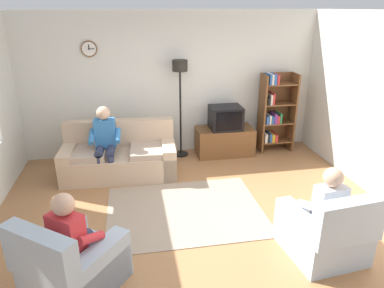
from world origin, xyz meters
The scene contains 13 objects.
ground_plane centered at (0.00, 0.00, 0.00)m, with size 12.00×12.00×0.00m, color #9E6B42.
back_wall_assembly centered at (0.00, 2.66, 1.35)m, with size 6.20×0.17×2.70m.
couch centered at (-1.05, 1.68, 0.31)m, with size 1.94×0.98×0.90m.
tv_stand centered at (0.97, 2.25, 0.27)m, with size 1.10×0.56×0.54m.
tv centered at (0.97, 2.23, 0.76)m, with size 0.60×0.49×0.44m.
bookshelf centered at (1.99, 2.32, 0.79)m, with size 0.68×0.36×1.56m.
floor_lamp centered at (0.11, 2.35, 1.45)m, with size 0.28×0.28×1.85m.
armchair_near_window centered at (-1.50, -0.96, 0.29)m, with size 1.17×1.19×0.90m.
armchair_near_bookshelf centered at (1.32, -0.90, 0.29)m, with size 0.89×0.96×0.90m.
area_rug centered at (-0.14, 0.31, 0.01)m, with size 2.20×1.70×0.01m, color gray.
person_on_couch centered at (-1.26, 1.57, 0.70)m, with size 0.53×0.55×1.24m.
person_in_left_armchair centered at (-1.44, -0.89, 0.60)m, with size 0.62×0.64×1.12m.
person_in_right_armchair centered at (1.31, -0.81, 0.60)m, with size 0.54×0.57×1.12m.
Camera 1 is at (-0.81, -3.99, 2.74)m, focal length 32.82 mm.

